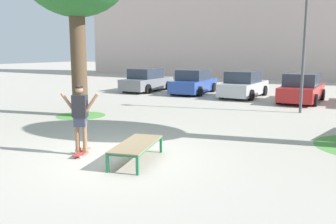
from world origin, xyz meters
The scene contains 10 objects.
ground_plane centered at (0.00, 0.00, 0.00)m, with size 120.00×120.00×0.00m, color #B2AA9E.
skate_box centered at (0.79, -0.10, 0.41)m, with size 1.24×2.03×0.46m.
skateboard centered at (-0.76, -0.35, 0.08)m, with size 0.49×0.82×0.09m.
skater centered at (-0.76, -0.35, 1.07)m, with size 0.95×0.46×1.69m.
grass_patch_near_left centered at (-4.86, 3.90, 0.00)m, with size 2.01×2.01×0.01m, color #519342.
car_grey centered at (-7.65, 12.99, 0.69)m, with size 2.01×4.24×1.50m.
car_blue centered at (-4.36, 13.33, 0.69)m, with size 2.21×4.34×1.50m.
car_silver centered at (-1.08, 13.19, 0.69)m, with size 1.93×4.21×1.50m.
car_red centered at (2.20, 12.74, 0.69)m, with size 1.94×4.21×1.50m.
light_post centered at (2.82, 9.23, 3.83)m, with size 0.36×0.36×5.83m.
Camera 1 is at (5.75, -7.05, 2.66)m, focal length 38.97 mm.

